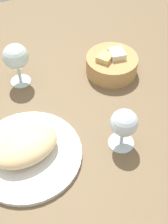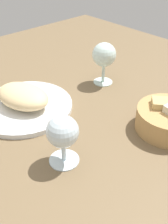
% 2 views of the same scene
% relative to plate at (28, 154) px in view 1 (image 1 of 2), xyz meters
% --- Properties ---
extents(ground_plane, '(1.40, 1.40, 0.02)m').
position_rel_plate_xyz_m(ground_plane, '(0.11, 0.08, -0.02)').
color(ground_plane, brown).
extents(plate, '(0.27, 0.27, 0.01)m').
position_rel_plate_xyz_m(plate, '(0.00, 0.00, 0.00)').
color(plate, white).
rests_on(plate, ground_plane).
extents(omelette, '(0.18, 0.14, 0.06)m').
position_rel_plate_xyz_m(omelette, '(0.00, 0.00, 0.03)').
color(omelette, beige).
rests_on(omelette, plate).
extents(lettuce_garnish, '(0.04, 0.04, 0.02)m').
position_rel_plate_xyz_m(lettuce_garnish, '(-0.05, 0.03, 0.02)').
color(lettuce_garnish, '#437B39').
rests_on(lettuce_garnish, plate).
extents(bread_basket, '(0.16, 0.16, 0.08)m').
position_rel_plate_xyz_m(bread_basket, '(0.32, 0.22, 0.02)').
color(bread_basket, tan).
rests_on(bread_basket, ground_plane).
extents(wine_glass_near, '(0.07, 0.07, 0.12)m').
position_rel_plate_xyz_m(wine_glass_near, '(0.24, -0.05, 0.07)').
color(wine_glass_near, silver).
rests_on(wine_glass_near, ground_plane).
extents(wine_glass_far, '(0.08, 0.08, 0.14)m').
position_rel_plate_xyz_m(wine_glass_far, '(0.04, 0.28, 0.09)').
color(wine_glass_far, silver).
rests_on(wine_glass_far, ground_plane).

